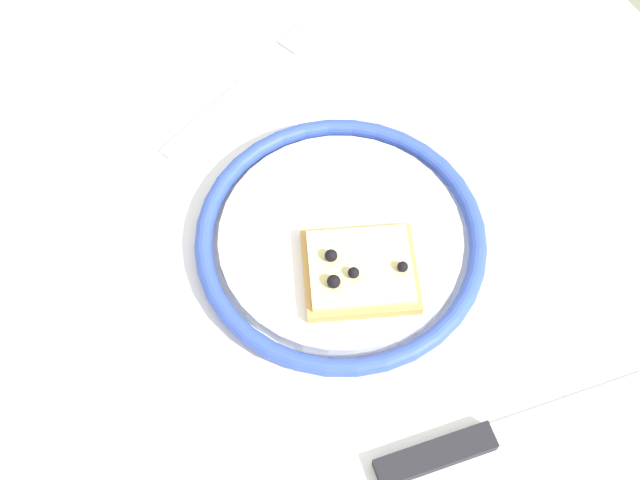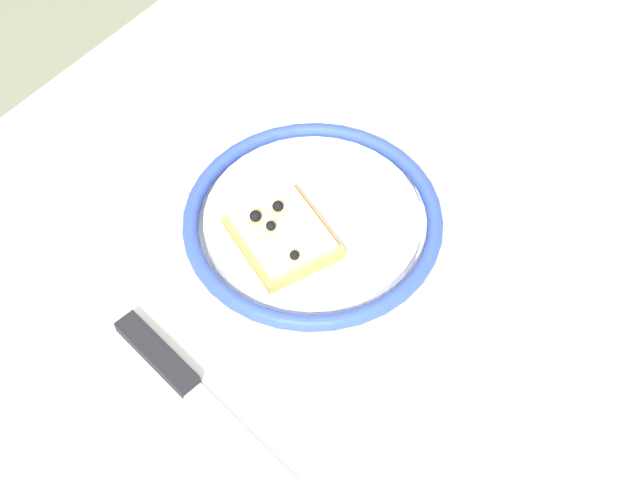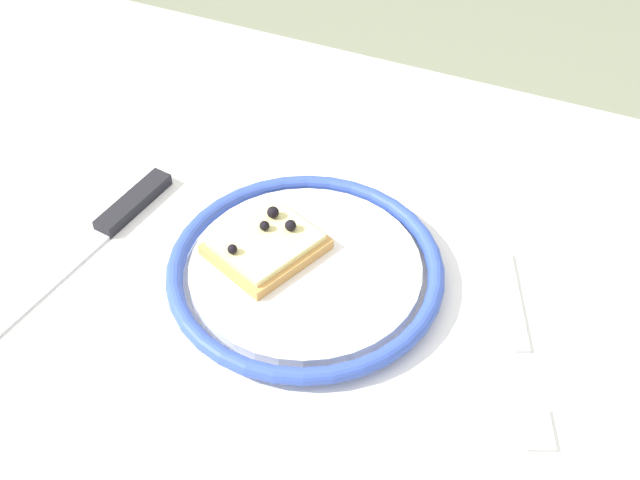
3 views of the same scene
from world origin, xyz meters
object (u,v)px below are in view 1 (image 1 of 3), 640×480
object	(u,v)px
fork	(243,86)
knife	(477,441)
dining_table	(350,271)
plate	(341,239)
pizza_slice_near	(360,270)

from	to	relation	value
fork	knife	bearing A→B (deg)	1.50
fork	dining_table	bearing A→B (deg)	7.73
dining_table	fork	world-z (taller)	fork
dining_table	plate	distance (m)	0.11
dining_table	plate	bearing A→B (deg)	-52.78
plate	pizza_slice_near	xyz separation A→B (m)	(0.04, -0.00, 0.01)
dining_table	fork	size ratio (longest dim) A/B	6.20
knife	fork	distance (m)	0.38
dining_table	pizza_slice_near	world-z (taller)	pizza_slice_near
pizza_slice_near	fork	distance (m)	0.23
dining_table	pizza_slice_near	size ratio (longest dim) A/B	10.64
dining_table	knife	world-z (taller)	knife
plate	knife	xyz separation A→B (m)	(0.19, 0.01, -0.01)
dining_table	pizza_slice_near	bearing A→B (deg)	-25.66
plate	fork	distance (m)	0.19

